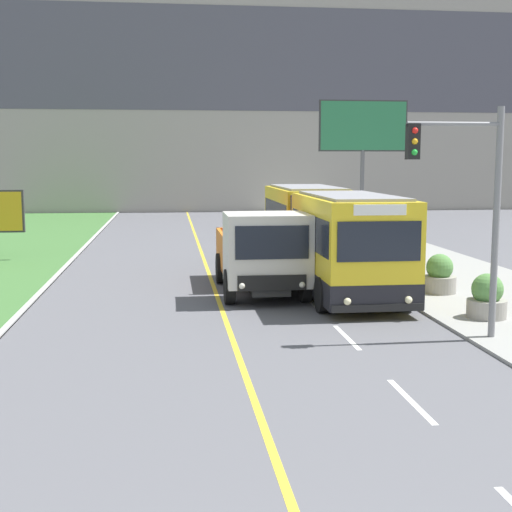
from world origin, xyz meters
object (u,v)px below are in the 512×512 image
billboard_large (363,131)px  dump_truck (263,255)px  planter_round_near (487,298)px  planter_round_second (439,276)px  planter_round_third (401,260)px  planter_round_far (374,248)px  city_bus (325,235)px  traffic_light_mast (469,193)px

billboard_large → dump_truck: bearing=-113.5°
planter_round_near → planter_round_second: planter_round_second is taller
planter_round_near → planter_round_third: size_ratio=0.97×
planter_round_second → planter_round_far: planter_round_second is taller
planter_round_near → planter_round_far: size_ratio=0.96×
city_bus → planter_round_third: city_bus is taller
dump_truck → traffic_light_mast: 7.56m
billboard_large → planter_round_third: size_ratio=6.35×
dump_truck → planter_round_far: size_ratio=5.23×
dump_truck → planter_round_third: size_ratio=5.28×
planter_round_near → city_bus: bearing=113.9°
traffic_light_mast → planter_round_far: bearing=83.1°
planter_round_near → planter_round_third: 7.24m
billboard_large → planter_round_near: billboard_large is taller
dump_truck → planter_round_near: (5.45, -4.08, -0.72)m
planter_round_third → planter_round_far: 3.62m
billboard_large → planter_round_second: bearing=-98.4°
dump_truck → planter_round_far: (5.53, 6.78, -0.71)m
dump_truck → planter_round_second: 5.61m
dump_truck → planter_round_near: 6.84m
city_bus → planter_round_second: 4.36m
traffic_light_mast → planter_round_third: 9.77m
city_bus → planter_round_near: size_ratio=10.95×
city_bus → billboard_large: (5.95, 17.01, 4.32)m
planter_round_third → city_bus: bearing=-167.8°
planter_round_near → planter_round_third: planter_round_third is taller
billboard_large → planter_round_far: bearing=-103.1°
traffic_light_mast → planter_round_near: bearing=53.4°
city_bus → traffic_light_mast: traffic_light_mast is taller
billboard_large → planter_round_second: 20.89m
billboard_large → city_bus: bearing=-109.3°
traffic_light_mast → planter_round_far: 13.24m
billboard_large → planter_round_second: (-2.94, -19.99, -5.33)m
billboard_large → planter_round_far: billboard_large is taller
billboard_large → planter_round_third: billboard_large is taller
city_bus → planter_round_second: city_bus is taller
planter_round_third → planter_round_far: size_ratio=0.99×
city_bus → planter_round_third: bearing=12.2°
dump_truck → city_bus: bearing=44.9°
city_bus → billboard_large: 18.53m
billboard_large → planter_round_near: bearing=-97.3°
traffic_light_mast → billboard_large: size_ratio=0.70×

